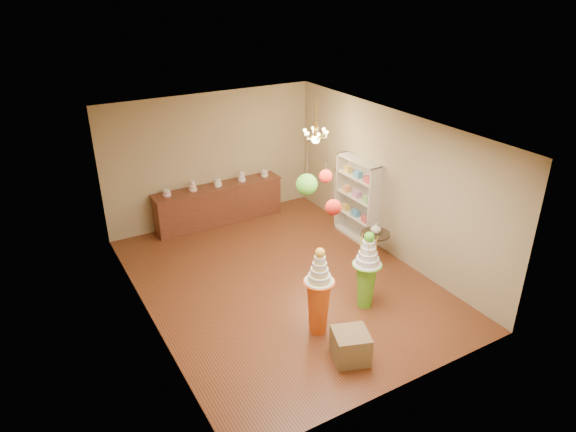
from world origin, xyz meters
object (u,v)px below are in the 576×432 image
pedestal_orange (319,299)px  round_table (375,245)px  sideboard (219,204)px  pedestal_green (366,275)px

pedestal_orange → round_table: bearing=29.5°
pedestal_orange → sideboard: 4.58m
sideboard → round_table: 3.87m
sideboard → pedestal_orange: bearing=-92.8°
pedestal_orange → sideboard: (0.23, 4.57, -0.14)m
pedestal_orange → round_table: pedestal_orange is taller
pedestal_orange → round_table: size_ratio=2.10×
sideboard → round_table: (1.87, -3.39, -0.00)m
pedestal_orange → sideboard: bearing=87.2°
pedestal_green → sideboard: pedestal_green is taller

